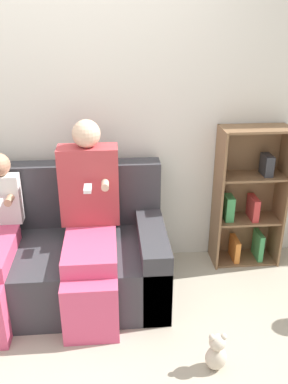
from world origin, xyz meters
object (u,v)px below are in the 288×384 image
bookshelf (247,200)px  teddy_bear (216,353)px  adult_seated (90,218)px  couch (27,258)px

bookshelf → teddy_bear: 1.32m
adult_seated → bookshelf: bearing=18.5°
bookshelf → adult_seated: bearing=-161.5°
couch → adult_seated: bearing=-11.8°
adult_seated → teddy_bear: 1.16m
adult_seated → teddy_bear: size_ratio=5.00×
teddy_bear → adult_seated: bearing=134.6°
bookshelf → teddy_bear: size_ratio=4.49×
couch → adult_seated: size_ratio=1.57×
bookshelf → teddy_bear: bearing=-114.1°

